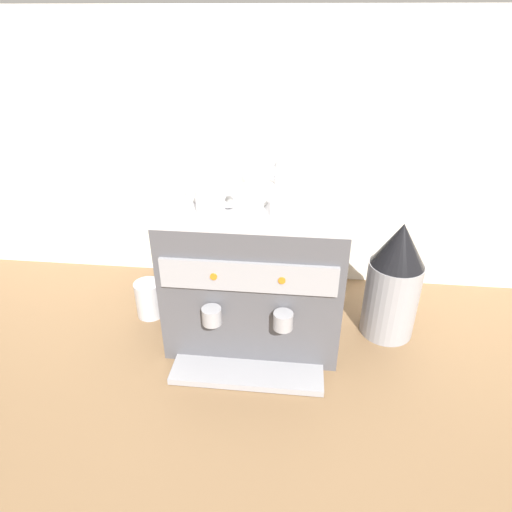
{
  "coord_description": "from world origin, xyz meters",
  "views": [
    {
      "loc": [
        0.13,
        -1.2,
        0.95
      ],
      "look_at": [
        0.0,
        0.0,
        0.27
      ],
      "focal_mm": 30.46,
      "sensor_mm": 36.0,
      "label": 1
    }
  ],
  "objects_px": {
    "espresso_machine": "(256,268)",
    "ceramic_cup_1": "(256,177)",
    "ceramic_cup_2": "(285,205)",
    "coffee_grinder": "(394,282)",
    "ceramic_bowl_0": "(205,191)",
    "milk_pitcher": "(149,299)",
    "ceramic_bowl_3": "(246,196)",
    "ceramic_cup_0": "(212,200)",
    "ceramic_bowl_2": "(297,193)",
    "ceramic_cup_3": "(286,172)",
    "ceramic_bowl_1": "(226,180)"
  },
  "relations": [
    {
      "from": "ceramic_bowl_1",
      "to": "ceramic_cup_1",
      "type": "bearing_deg",
      "value": -3.92
    },
    {
      "from": "ceramic_cup_2",
      "to": "ceramic_bowl_2",
      "type": "distance_m",
      "value": 0.13
    },
    {
      "from": "espresso_machine",
      "to": "ceramic_bowl_1",
      "type": "height_order",
      "value": "ceramic_bowl_1"
    },
    {
      "from": "ceramic_bowl_1",
      "to": "coffee_grinder",
      "type": "distance_m",
      "value": 0.63
    },
    {
      "from": "espresso_machine",
      "to": "ceramic_cup_1",
      "type": "relative_size",
      "value": 4.74
    },
    {
      "from": "ceramic_cup_2",
      "to": "ceramic_bowl_0",
      "type": "height_order",
      "value": "ceramic_cup_2"
    },
    {
      "from": "ceramic_cup_0",
      "to": "ceramic_cup_2",
      "type": "bearing_deg",
      "value": -0.45
    },
    {
      "from": "espresso_machine",
      "to": "ceramic_bowl_3",
      "type": "distance_m",
      "value": 0.25
    },
    {
      "from": "ceramic_cup_0",
      "to": "ceramic_cup_2",
      "type": "height_order",
      "value": "ceramic_cup_0"
    },
    {
      "from": "ceramic_bowl_2",
      "to": "espresso_machine",
      "type": "bearing_deg",
      "value": -168.34
    },
    {
      "from": "ceramic_cup_3",
      "to": "ceramic_bowl_3",
      "type": "bearing_deg",
      "value": -124.86
    },
    {
      "from": "ceramic_cup_0",
      "to": "ceramic_bowl_3",
      "type": "bearing_deg",
      "value": 43.33
    },
    {
      "from": "ceramic_cup_3",
      "to": "ceramic_bowl_2",
      "type": "xyz_separation_m",
      "value": [
        0.04,
        -0.11,
        -0.03
      ]
    },
    {
      "from": "ceramic_cup_0",
      "to": "ceramic_bowl_2",
      "type": "xyz_separation_m",
      "value": [
        0.23,
        0.12,
        -0.02
      ]
    },
    {
      "from": "ceramic_bowl_2",
      "to": "ceramic_bowl_3",
      "type": "xyz_separation_m",
      "value": [
        -0.15,
        -0.04,
        0.0
      ]
    },
    {
      "from": "ceramic_cup_0",
      "to": "milk_pitcher",
      "type": "height_order",
      "value": "ceramic_cup_0"
    },
    {
      "from": "ceramic_bowl_2",
      "to": "ceramic_bowl_0",
      "type": "bearing_deg",
      "value": -178.79
    },
    {
      "from": "ceramic_cup_0",
      "to": "coffee_grinder",
      "type": "distance_m",
      "value": 0.64
    },
    {
      "from": "espresso_machine",
      "to": "milk_pitcher",
      "type": "height_order",
      "value": "espresso_machine"
    },
    {
      "from": "ceramic_cup_3",
      "to": "ceramic_bowl_3",
      "type": "distance_m",
      "value": 0.19
    },
    {
      "from": "espresso_machine",
      "to": "milk_pitcher",
      "type": "relative_size",
      "value": 4.0
    },
    {
      "from": "ceramic_bowl_0",
      "to": "ceramic_bowl_1",
      "type": "xyz_separation_m",
      "value": [
        0.05,
        0.11,
        -0.0
      ]
    },
    {
      "from": "ceramic_bowl_1",
      "to": "milk_pitcher",
      "type": "distance_m",
      "value": 0.51
    },
    {
      "from": "ceramic_cup_1",
      "to": "coffee_grinder",
      "type": "bearing_deg",
      "value": -12.92
    },
    {
      "from": "espresso_machine",
      "to": "ceramic_bowl_2",
      "type": "distance_m",
      "value": 0.28
    },
    {
      "from": "ceramic_cup_3",
      "to": "coffee_grinder",
      "type": "bearing_deg",
      "value": -18.77
    },
    {
      "from": "ceramic_cup_3",
      "to": "ceramic_bowl_0",
      "type": "height_order",
      "value": "ceramic_cup_3"
    },
    {
      "from": "ceramic_cup_1",
      "to": "espresso_machine",
      "type": "bearing_deg",
      "value": -84.3
    },
    {
      "from": "espresso_machine",
      "to": "milk_pitcher",
      "type": "bearing_deg",
      "value": 176.97
    },
    {
      "from": "ceramic_cup_2",
      "to": "ceramic_bowl_3",
      "type": "distance_m",
      "value": 0.14
    },
    {
      "from": "ceramic_cup_3",
      "to": "ceramic_bowl_3",
      "type": "xyz_separation_m",
      "value": [
        -0.11,
        -0.16,
        -0.02
      ]
    },
    {
      "from": "coffee_grinder",
      "to": "ceramic_bowl_0",
      "type": "bearing_deg",
      "value": 179.73
    },
    {
      "from": "ceramic_cup_0",
      "to": "ceramic_cup_3",
      "type": "distance_m",
      "value": 0.31
    },
    {
      "from": "espresso_machine",
      "to": "ceramic_bowl_2",
      "type": "height_order",
      "value": "ceramic_bowl_2"
    },
    {
      "from": "ceramic_cup_2",
      "to": "ceramic_cup_3",
      "type": "bearing_deg",
      "value": 92.3
    },
    {
      "from": "ceramic_cup_0",
      "to": "ceramic_bowl_2",
      "type": "bearing_deg",
      "value": 27.33
    },
    {
      "from": "ceramic_cup_1",
      "to": "ceramic_cup_2",
      "type": "relative_size",
      "value": 0.98
    },
    {
      "from": "ceramic_bowl_2",
      "to": "ceramic_cup_0",
      "type": "bearing_deg",
      "value": -152.67
    },
    {
      "from": "ceramic_cup_3",
      "to": "milk_pitcher",
      "type": "distance_m",
      "value": 0.65
    },
    {
      "from": "ceramic_cup_2",
      "to": "coffee_grinder",
      "type": "xyz_separation_m",
      "value": [
        0.35,
        0.11,
        -0.3
      ]
    },
    {
      "from": "ceramic_bowl_0",
      "to": "milk_pitcher",
      "type": "xyz_separation_m",
      "value": [
        -0.23,
        0.0,
        -0.42
      ]
    },
    {
      "from": "ceramic_cup_0",
      "to": "ceramic_cup_2",
      "type": "distance_m",
      "value": 0.2
    },
    {
      "from": "ceramic_cup_0",
      "to": "ceramic_cup_2",
      "type": "relative_size",
      "value": 1.02
    },
    {
      "from": "ceramic_cup_1",
      "to": "ceramic_bowl_0",
      "type": "distance_m",
      "value": 0.18
    },
    {
      "from": "ceramic_cup_3",
      "to": "ceramic_bowl_1",
      "type": "bearing_deg",
      "value": -176.4
    },
    {
      "from": "ceramic_bowl_3",
      "to": "coffee_grinder",
      "type": "height_order",
      "value": "ceramic_bowl_3"
    },
    {
      "from": "ceramic_cup_1",
      "to": "ceramic_cup_0",
      "type": "bearing_deg",
      "value": -114.79
    },
    {
      "from": "ceramic_bowl_0",
      "to": "ceramic_bowl_1",
      "type": "height_order",
      "value": "ceramic_bowl_0"
    },
    {
      "from": "ceramic_cup_2",
      "to": "ceramic_cup_3",
      "type": "height_order",
      "value": "ceramic_cup_3"
    },
    {
      "from": "ceramic_bowl_0",
      "to": "ceramic_bowl_3",
      "type": "xyz_separation_m",
      "value": [
        0.13,
        -0.04,
        0.0
      ]
    }
  ]
}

